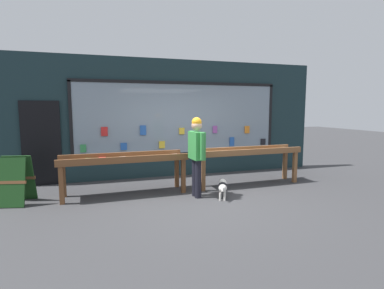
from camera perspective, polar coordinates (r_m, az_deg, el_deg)
ground_plane at (r=6.48m, az=1.75°, el=-10.29°), size 40.00×40.00×0.00m
shopfront_facade at (r=8.48m, az=-3.76°, el=4.91°), size 8.69×0.29×3.26m
display_table_left at (r=6.77m, az=-12.75°, el=-3.27°), size 2.77×0.77×0.91m
display_table_right at (r=7.63m, az=10.57°, el=-1.96°), size 2.76×0.64×0.93m
person_browsing at (r=6.40m, az=0.89°, el=-1.14°), size 0.25×0.68×1.73m
small_dog at (r=6.46m, az=5.85°, el=-7.99°), size 0.35×0.56×0.38m
sandwich_board_sign at (r=7.01m, az=-30.66°, el=-5.84°), size 0.71×0.74×0.96m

